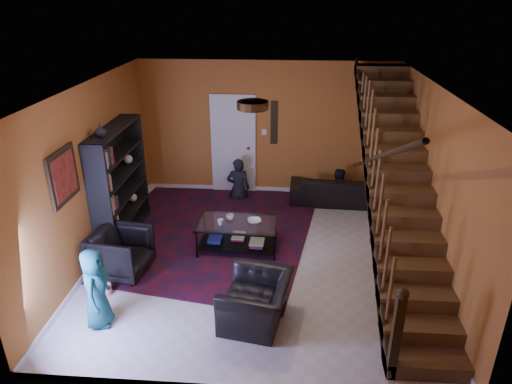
# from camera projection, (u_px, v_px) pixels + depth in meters

# --- Properties ---
(floor) EXTENTS (5.50, 5.50, 0.00)m
(floor) POSITION_uv_depth(u_px,v_px,m) (257.00, 258.00, 7.53)
(floor) COLOR beige
(floor) RESTS_ON ground
(room) EXTENTS (5.50, 5.50, 5.50)m
(room) POSITION_uv_depth(u_px,v_px,m) (193.00, 216.00, 8.81)
(room) COLOR #A85D25
(room) RESTS_ON ground
(staircase) EXTENTS (0.95, 5.02, 3.18)m
(staircase) POSITION_uv_depth(u_px,v_px,m) (399.00, 184.00, 6.81)
(staircase) COLOR brown
(staircase) RESTS_ON floor
(bookshelf) EXTENTS (0.35, 1.80, 2.00)m
(bookshelf) POSITION_uv_depth(u_px,v_px,m) (120.00, 186.00, 7.84)
(bookshelf) COLOR black
(bookshelf) RESTS_ON floor
(door) EXTENTS (0.82, 0.05, 2.05)m
(door) POSITION_uv_depth(u_px,v_px,m) (233.00, 146.00, 9.64)
(door) COLOR silver
(door) RESTS_ON floor
(framed_picture) EXTENTS (0.04, 0.74, 0.74)m
(framed_picture) POSITION_uv_depth(u_px,v_px,m) (63.00, 176.00, 6.17)
(framed_picture) COLOR maroon
(framed_picture) RESTS_ON room
(wall_hanging) EXTENTS (0.14, 0.03, 0.90)m
(wall_hanging) POSITION_uv_depth(u_px,v_px,m) (274.00, 123.00, 9.37)
(wall_hanging) COLOR black
(wall_hanging) RESTS_ON room
(ceiling_fixture) EXTENTS (0.40, 0.40, 0.10)m
(ceiling_fixture) POSITION_uv_depth(u_px,v_px,m) (253.00, 105.00, 5.68)
(ceiling_fixture) COLOR #3F2814
(ceiling_fixture) RESTS_ON room
(rug) EXTENTS (4.21, 4.63, 0.02)m
(rug) POSITION_uv_depth(u_px,v_px,m) (208.00, 230.00, 8.38)
(rug) COLOR #490D17
(rug) RESTS_ON floor
(sofa) EXTENTS (1.98, 0.84, 0.57)m
(sofa) POSITION_uv_depth(u_px,v_px,m) (337.00, 189.00, 9.40)
(sofa) COLOR black
(sofa) RESTS_ON floor
(armchair_left) EXTENTS (0.91, 0.89, 0.74)m
(armchair_left) POSITION_uv_depth(u_px,v_px,m) (121.00, 252.00, 6.99)
(armchair_left) COLOR black
(armchair_left) RESTS_ON floor
(armchair_right) EXTENTS (1.00, 1.10, 0.63)m
(armchair_right) POSITION_uv_depth(u_px,v_px,m) (256.00, 301.00, 5.99)
(armchair_right) COLOR black
(armchair_right) RESTS_ON floor
(person_adult_a) EXTENTS (0.50, 0.34, 1.33)m
(person_adult_a) POSITION_uv_depth(u_px,v_px,m) (238.00, 188.00, 9.62)
(person_adult_a) COLOR black
(person_adult_a) RESTS_ON sofa
(person_adult_b) EXTENTS (0.59, 0.47, 1.17)m
(person_adult_b) POSITION_uv_depth(u_px,v_px,m) (337.00, 195.00, 9.51)
(person_adult_b) COLOR black
(person_adult_b) RESTS_ON sofa
(person_child) EXTENTS (0.42, 0.58, 1.12)m
(person_child) POSITION_uv_depth(u_px,v_px,m) (96.00, 288.00, 5.84)
(person_child) COLOR #175858
(person_child) RESTS_ON armchair_left
(coffee_table) EXTENTS (1.37, 0.84, 0.51)m
(coffee_table) POSITION_uv_depth(u_px,v_px,m) (238.00, 233.00, 7.68)
(coffee_table) COLOR black
(coffee_table) RESTS_ON floor
(cup_a) EXTENTS (0.14, 0.14, 0.10)m
(cup_a) POSITION_uv_depth(u_px,v_px,m) (230.00, 217.00, 7.66)
(cup_a) COLOR #999999
(cup_a) RESTS_ON coffee_table
(cup_b) EXTENTS (0.12, 0.12, 0.10)m
(cup_b) POSITION_uv_depth(u_px,v_px,m) (220.00, 222.00, 7.51)
(cup_b) COLOR #999999
(cup_b) RESTS_ON coffee_table
(bowl) EXTENTS (0.26, 0.26, 0.05)m
(bowl) POSITION_uv_depth(u_px,v_px,m) (254.00, 221.00, 7.59)
(bowl) COLOR #999999
(bowl) RESTS_ON coffee_table
(vase) EXTENTS (0.18, 0.18, 0.19)m
(vase) POSITION_uv_depth(u_px,v_px,m) (100.00, 131.00, 6.93)
(vase) COLOR #999999
(vase) RESTS_ON bookshelf
(popcorn_bucket) EXTENTS (0.17, 0.17, 0.15)m
(popcorn_bucket) POSITION_uv_depth(u_px,v_px,m) (107.00, 289.00, 6.60)
(popcorn_bucket) COLOR red
(popcorn_bucket) RESTS_ON rug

